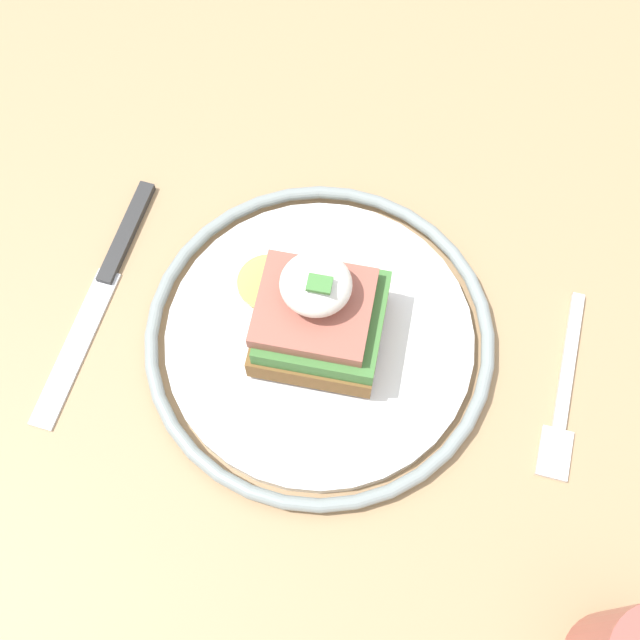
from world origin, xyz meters
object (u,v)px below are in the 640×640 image
sandwich (318,312)px  knife (106,279)px  fork (564,393)px  plate (320,335)px

sandwich → knife: sandwich is taller
fork → knife: bearing=-4.1°
plate → fork: 0.18m
sandwich → knife: (0.17, -0.01, -0.04)m
plate → sandwich: bearing=-47.5°
knife → fork: bearing=175.9°
sandwich → fork: 0.19m
sandwich → knife: 0.17m
plate → sandwich: size_ratio=2.27×
sandwich → fork: bearing=176.8°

